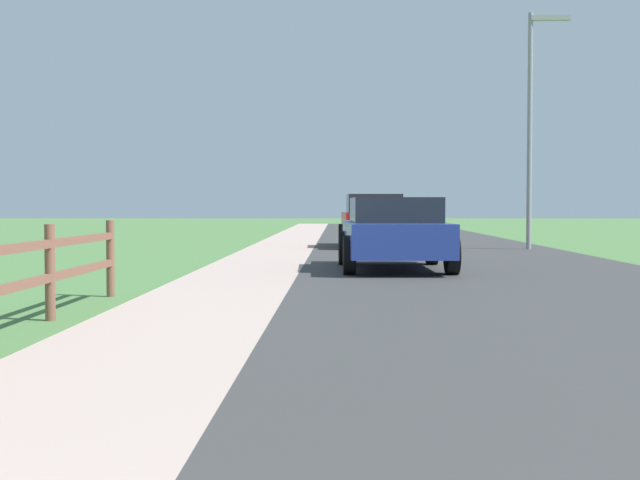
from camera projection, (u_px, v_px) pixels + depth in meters
name	position (u px, v px, depth m)	size (l,w,h in m)	color
ground_plane	(313.00, 250.00, 24.62)	(120.00, 120.00, 0.00)	#4B773F
road_asphalt	(430.00, 246.00, 26.54)	(7.00, 66.00, 0.01)	#393939
curb_concrete	(217.00, 246.00, 26.68)	(6.00, 66.00, 0.01)	#B79E92
grass_verge	(168.00, 246.00, 26.72)	(5.00, 66.00, 0.00)	#4B773F
parked_suv_blue	(394.00, 232.00, 17.06)	(2.18, 4.38, 1.40)	navy
parked_car_red	(373.00, 221.00, 26.27)	(2.09, 4.32, 1.58)	maroon
street_lamp	(534.00, 110.00, 24.70)	(1.17, 0.20, 6.67)	gray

